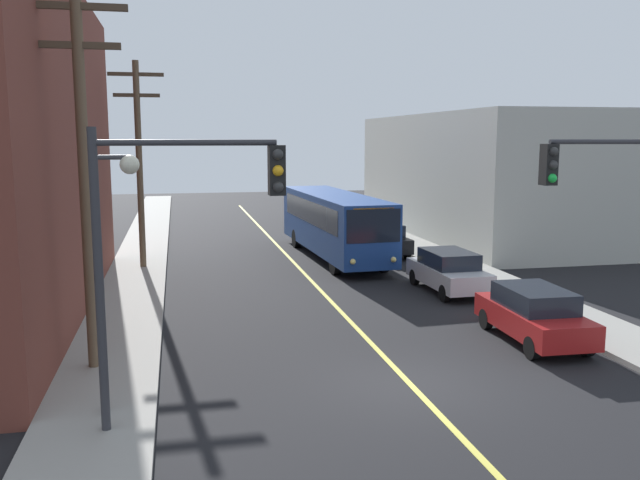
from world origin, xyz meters
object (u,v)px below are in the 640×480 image
at_px(utility_pole_near, 84,161).
at_px(traffic_signal_left_corner, 178,222).
at_px(parked_car_silver, 448,271).
at_px(parked_car_black, 382,238).
at_px(utility_pole_mid, 139,155).
at_px(parked_car_red, 534,314).
at_px(street_lamp_left, 109,245).
at_px(city_bus, 334,222).
at_px(traffic_signal_right_corner, 618,204).

bearing_deg(utility_pole_near, traffic_signal_left_corner, -61.24).
distance_m(parked_car_silver, parked_car_black, 8.71).
relative_size(parked_car_silver, parked_car_black, 1.00).
distance_m(utility_pole_mid, traffic_signal_left_corner, 17.88).
xyz_separation_m(parked_car_red, street_lamp_left, (-11.54, -3.03, 2.90)).
xyz_separation_m(utility_pole_near, traffic_signal_left_corner, (2.22, -4.04, -1.08)).
height_order(city_bus, traffic_signal_left_corner, traffic_signal_left_corner).
distance_m(parked_car_black, street_lamp_left, 21.95).
distance_m(utility_pole_near, traffic_signal_right_corner, 13.33).
bearing_deg(traffic_signal_left_corner, utility_pole_mid, 95.16).
bearing_deg(utility_pole_near, parked_car_red, -0.04).
distance_m(utility_pole_mid, street_lamp_left, 16.85).
height_order(city_bus, traffic_signal_right_corner, traffic_signal_right_corner).
distance_m(parked_car_silver, utility_pole_near, 14.80).
height_order(parked_car_red, street_lamp_left, street_lamp_left).
relative_size(city_bus, utility_pole_mid, 1.34).
relative_size(parked_car_black, street_lamp_left, 0.81).
bearing_deg(utility_pole_near, city_bus, 56.73).
xyz_separation_m(utility_pole_mid, street_lamp_left, (0.19, -16.78, -1.47)).
distance_m(parked_car_black, utility_pole_mid, 12.75).
bearing_deg(utility_pole_mid, city_bus, 7.70).
distance_m(city_bus, parked_car_black, 2.85).
bearing_deg(traffic_signal_left_corner, parked_car_red, 21.74).
bearing_deg(utility_pole_mid, traffic_signal_left_corner, -84.84).
xyz_separation_m(parked_car_red, parked_car_silver, (0.11, 6.61, 0.00)).
distance_m(parked_car_black, traffic_signal_left_corner, 22.18).
relative_size(utility_pole_near, traffic_signal_left_corner, 1.58).
xyz_separation_m(parked_car_silver, utility_pole_mid, (-11.84, 7.14, 4.37)).
bearing_deg(city_bus, traffic_signal_left_corner, -111.80).
relative_size(parked_car_silver, street_lamp_left, 0.81).
bearing_deg(city_bus, parked_car_silver, -72.66).
bearing_deg(parked_car_black, traffic_signal_right_corner, -88.23).
bearing_deg(utility_pole_near, street_lamp_left, -75.21).
xyz_separation_m(parked_car_red, utility_pole_mid, (-11.73, 13.75, 4.37)).
distance_m(parked_car_red, traffic_signal_left_corner, 11.43).
xyz_separation_m(city_bus, parked_car_black, (2.66, 0.32, -0.98)).
bearing_deg(parked_car_black, city_bus, -173.06).
height_order(parked_car_silver, traffic_signal_right_corner, traffic_signal_right_corner).
distance_m(parked_car_red, street_lamp_left, 12.28).
distance_m(city_bus, street_lamp_left, 20.25).
height_order(parked_car_silver, utility_pole_mid, utility_pole_mid).
bearing_deg(traffic_signal_right_corner, city_bus, 100.38).
height_order(parked_car_black, traffic_signal_right_corner, traffic_signal_right_corner).
distance_m(utility_pole_near, street_lamp_left, 3.55).
relative_size(parked_car_red, traffic_signal_right_corner, 0.74).
height_order(parked_car_red, utility_pole_near, utility_pole_near).
relative_size(parked_car_silver, utility_pole_near, 0.47).
height_order(city_bus, utility_pole_near, utility_pole_near).
bearing_deg(parked_car_red, street_lamp_left, -165.26).
bearing_deg(traffic_signal_right_corner, parked_car_black, 91.77).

